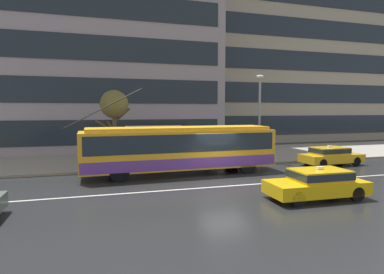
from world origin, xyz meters
TOP-DOWN VIEW (x-y plane):
  - ground_plane at (0.00, 0.00)m, footprint 160.00×160.00m
  - sidewalk_slab at (0.00, 9.06)m, footprint 80.00×10.00m
  - lane_centre_line at (0.00, -1.20)m, footprint 72.00×0.14m
  - trolleybus at (-1.85, 2.46)m, footprint 12.19×2.80m
  - taxi_oncoming_near at (2.47, -4.40)m, footprint 4.29×1.90m
  - taxi_ahead_of_bus at (8.88, 2.46)m, footprint 4.34×1.91m
  - bus_shelter at (-2.89, 5.56)m, footprint 3.77×1.56m
  - pedestrian_at_shelter at (-6.31, 6.93)m, footprint 1.13×1.13m
  - pedestrian_approaching_curb at (1.05, 5.86)m, footprint 1.00×1.00m
  - pedestrian_walking_past at (-1.47, 6.55)m, footprint 1.34×1.34m
  - pedestrian_waiting_by_pole at (-2.73, 4.90)m, footprint 1.18×1.18m
  - street_lamp at (4.75, 5.06)m, footprint 0.60×0.32m
  - street_tree_bare at (-5.40, 7.12)m, footprint 2.41×2.00m
  - office_tower_corner_left at (-7.75, 18.06)m, footprint 25.91×11.62m
  - office_tower_corner_right at (18.13, 23.44)m, footprint 25.67×13.22m

SIDE VIEW (x-z plane):
  - ground_plane at x=0.00m, z-range 0.00..0.00m
  - lane_centre_line at x=0.00m, z-range 0.00..0.01m
  - sidewalk_slab at x=0.00m, z-range 0.00..0.14m
  - taxi_ahead_of_bus at x=8.88m, z-range 0.01..1.40m
  - taxi_oncoming_near at x=2.47m, z-range 0.01..1.40m
  - trolleybus at x=-1.85m, z-range -0.95..4.07m
  - pedestrian_walking_past at x=-1.47m, z-range 0.68..2.58m
  - pedestrian_approaching_curb at x=1.05m, z-range 0.70..2.65m
  - pedestrian_at_shelter at x=-6.31m, z-range 0.72..2.71m
  - pedestrian_waiting_by_pole at x=-2.73m, z-range 0.72..2.75m
  - bus_shelter at x=-2.89m, z-range 0.75..3.37m
  - street_lamp at x=4.75m, z-range 0.74..6.94m
  - street_tree_bare at x=-5.40m, z-range 1.59..6.66m
  - office_tower_corner_right at x=18.13m, z-range 0.01..19.29m
  - office_tower_corner_left at x=-7.75m, z-range 0.01..28.71m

